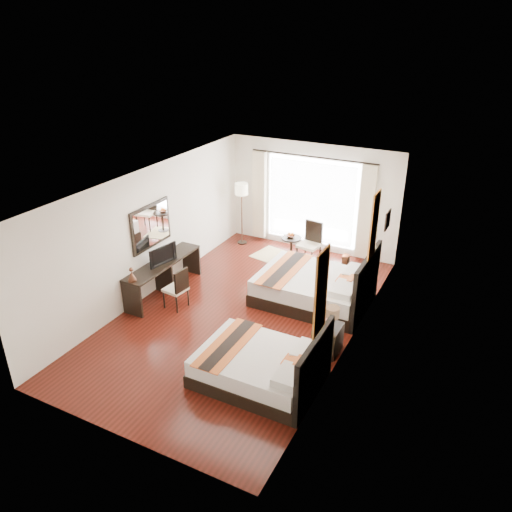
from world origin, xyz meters
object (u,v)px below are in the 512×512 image
at_px(television, 161,254).
at_px(desk_chair, 177,295).
at_px(console_desk, 164,277).
at_px(side_table, 291,248).
at_px(bed_far, 316,287).
at_px(fruit_bowl, 291,236).
at_px(bed_near, 262,366).
at_px(nightstand, 327,339).
at_px(floor_lamp, 242,193).
at_px(window_chair, 309,251).
at_px(table_lamp, 332,314).
at_px(vase, 325,328).

distance_m(television, desk_chair, 0.97).
bearing_deg(console_desk, side_table, 58.11).
xyz_separation_m(bed_far, fruit_bowl, (-1.36, 1.75, 0.26)).
bearing_deg(side_table, bed_near, -72.17).
height_order(bed_far, side_table, bed_far).
bearing_deg(nightstand, bed_near, -117.82).
distance_m(bed_near, desk_chair, 2.98).
height_order(nightstand, television, television).
relative_size(bed_far, floor_lamp, 1.38).
bearing_deg(console_desk, window_chair, 50.84).
height_order(table_lamp, side_table, table_lamp).
xyz_separation_m(bed_far, floor_lamp, (-2.90, 2.01, 1.08)).
distance_m(bed_far, desk_chair, 2.96).
xyz_separation_m(desk_chair, floor_lamp, (-0.38, 3.57, 1.15)).
distance_m(bed_far, window_chair, 1.87).
height_order(side_table, fruit_bowl, fruit_bowl).
bearing_deg(desk_chair, television, -23.55).
bearing_deg(window_chair, console_desk, -31.42).
bearing_deg(desk_chair, bed_far, -141.79).
height_order(television, window_chair, television).
distance_m(console_desk, television, 0.59).
bearing_deg(television, desk_chair, -107.97).
relative_size(desk_chair, window_chair, 0.85).
height_order(console_desk, television, television).
height_order(table_lamp, fruit_bowl, table_lamp).
bearing_deg(floor_lamp, window_chair, -9.03).
distance_m(console_desk, side_table, 3.41).
height_order(bed_far, desk_chair, bed_far).
bearing_deg(console_desk, floor_lamp, 85.71).
bearing_deg(bed_far, television, -158.72).
bearing_deg(side_table, floor_lamp, 170.18).
bearing_deg(fruit_bowl, television, -120.58).
distance_m(nightstand, fruit_bowl, 4.01).
distance_m(table_lamp, desk_chair, 3.42).
relative_size(table_lamp, fruit_bowl, 1.88).
bearing_deg(desk_chair, window_chair, -111.13).
bearing_deg(television, bed_far, -56.67).
height_order(bed_far, television, bed_far).
xyz_separation_m(television, floor_lamp, (0.22, 3.22, 0.46)).
distance_m(bed_near, bed_far, 2.88).
xyz_separation_m(floor_lamp, side_table, (1.56, -0.27, -1.14)).
relative_size(console_desk, fruit_bowl, 10.11).
relative_size(vase, floor_lamp, 0.08).
bearing_deg(window_chair, fruit_bowl, -89.55).
bearing_deg(window_chair, vase, 33.32).
relative_size(console_desk, television, 3.04).
xyz_separation_m(bed_far, window_chair, (-0.83, 1.68, -0.02)).
bearing_deg(desk_chair, side_table, -103.29).
xyz_separation_m(floor_lamp, window_chair, (2.07, -0.33, -1.10)).
relative_size(bed_far, television, 3.22).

